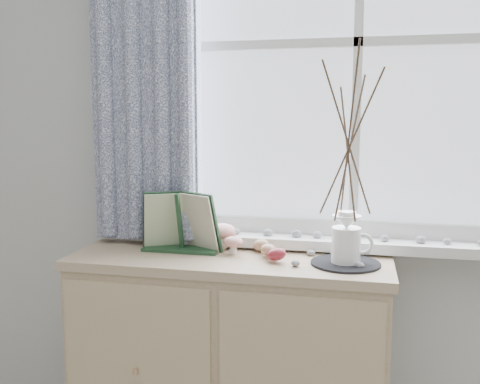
{
  "coord_description": "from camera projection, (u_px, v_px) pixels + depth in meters",
  "views": [
    {
      "loc": [
        0.32,
        -0.16,
        1.37
      ],
      "look_at": [
        -0.1,
        1.7,
        1.1
      ],
      "focal_mm": 40.0,
      "sensor_mm": 36.0,
      "label": 1
    }
  ],
  "objects": [
    {
      "name": "sideboard_pebbles",
      "position": [
        317.0,
        257.0,
        1.95
      ],
      "size": [
        0.33,
        0.23,
        0.02
      ],
      "color": "#97979A",
      "rests_on": "sideboard"
    },
    {
      "name": "toadstool_cluster",
      "position": [
        225.0,
        235.0,
        2.08
      ],
      "size": [
        0.15,
        0.16,
        0.1
      ],
      "color": "beige",
      "rests_on": "sideboard"
    },
    {
      "name": "twig_pitcher",
      "position": [
        349.0,
        139.0,
        1.83
      ],
      "size": [
        0.32,
        0.32,
        0.77
      ],
      "rotation": [
        0.0,
        0.0,
        0.19
      ],
      "color": "white",
      "rests_on": "crocheted_doily"
    },
    {
      "name": "songbird_figurine",
      "position": [
        218.0,
        240.0,
        2.09
      ],
      "size": [
        0.15,
        0.09,
        0.08
      ],
      "primitive_type": null,
      "rotation": [
        0.0,
        0.0,
        0.13
      ],
      "color": "silver",
      "rests_on": "sideboard"
    },
    {
      "name": "botanical_book",
      "position": [
        178.0,
        222.0,
        2.04
      ],
      "size": [
        0.35,
        0.13,
        0.24
      ],
      "primitive_type": null,
      "rotation": [
        0.0,
        0.0,
        -0.0
      ],
      "color": "#1C3C23",
      "rests_on": "sideboard"
    },
    {
      "name": "sideboard",
      "position": [
        230.0,
        362.0,
        2.07
      ],
      "size": [
        1.2,
        0.45,
        0.85
      ],
      "color": "tan",
      "rests_on": "ground"
    },
    {
      "name": "wooden_eggs",
      "position": [
        268.0,
        250.0,
        1.99
      ],
      "size": [
        0.14,
        0.18,
        0.07
      ],
      "color": "tan",
      "rests_on": "sideboard"
    },
    {
      "name": "crocheted_doily",
      "position": [
        345.0,
        263.0,
        1.89
      ],
      "size": [
        0.25,
        0.25,
        0.01
      ],
      "primitive_type": "cylinder",
      "color": "black",
      "rests_on": "sideboard"
    }
  ]
}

